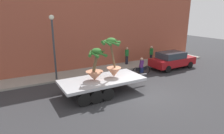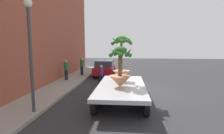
# 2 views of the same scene
# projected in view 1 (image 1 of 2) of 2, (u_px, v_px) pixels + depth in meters

# --- Properties ---
(ground_plane) EXTENTS (60.00, 60.00, 0.00)m
(ground_plane) POSITION_uv_depth(u_px,v_px,m) (145.00, 94.00, 12.49)
(ground_plane) COLOR #2D2D30
(sidewalk) EXTENTS (24.00, 2.20, 0.15)m
(sidewalk) POSITION_uv_depth(u_px,v_px,m) (104.00, 70.00, 17.62)
(sidewalk) COLOR gray
(sidewalk) RESTS_ON ground
(building_facade) EXTENTS (24.00, 1.20, 8.96)m
(building_facade) POSITION_uv_depth(u_px,v_px,m) (95.00, 20.00, 17.84)
(building_facade) COLOR #9E4C38
(building_facade) RESTS_ON ground
(flatbed_trailer) EXTENTS (6.42, 2.57, 0.98)m
(flatbed_trailer) POSITION_uv_depth(u_px,v_px,m) (99.00, 83.00, 12.36)
(flatbed_trailer) COLOR #B7BABF
(flatbed_trailer) RESTS_ON ground
(potted_palm_rear) EXTENTS (1.35, 1.29, 2.63)m
(potted_palm_rear) POSITION_uv_depth(u_px,v_px,m) (113.00, 60.00, 12.52)
(potted_palm_rear) COLOR tan
(potted_palm_rear) RESTS_ON flatbed_trailer
(potted_palm_middle) EXTENTS (1.31, 1.24, 2.05)m
(potted_palm_middle) POSITION_uv_depth(u_px,v_px,m) (95.00, 68.00, 12.03)
(potted_palm_middle) COLOR tan
(potted_palm_middle) RESTS_ON flatbed_trailer
(cyclist) EXTENTS (1.84, 0.36, 1.54)m
(cyclist) POSITION_uv_depth(u_px,v_px,m) (141.00, 67.00, 16.19)
(cyclist) COLOR black
(cyclist) RESTS_ON ground
(parked_car) EXTENTS (4.51, 2.03, 1.58)m
(parked_car) POSITION_uv_depth(u_px,v_px,m) (172.00, 60.00, 18.10)
(parked_car) COLOR maroon
(parked_car) RESTS_ON ground
(pedestrian_near_gate) EXTENTS (0.36, 0.36, 1.71)m
(pedestrian_near_gate) POSITION_uv_depth(u_px,v_px,m) (127.00, 55.00, 18.94)
(pedestrian_near_gate) COLOR black
(pedestrian_near_gate) RESTS_ON sidewalk
(pedestrian_far_left) EXTENTS (0.36, 0.36, 1.71)m
(pedestrian_far_left) POSITION_uv_depth(u_px,v_px,m) (151.00, 54.00, 19.58)
(pedestrian_far_left) COLOR black
(pedestrian_far_left) RESTS_ON sidewalk
(street_lamp) EXTENTS (0.36, 0.36, 4.83)m
(street_lamp) POSITION_uv_depth(u_px,v_px,m) (53.00, 39.00, 14.01)
(street_lamp) COLOR #383D42
(street_lamp) RESTS_ON sidewalk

